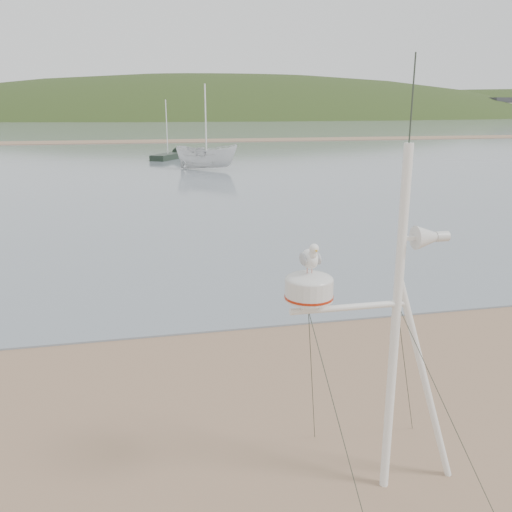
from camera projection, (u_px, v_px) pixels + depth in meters
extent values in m
plane|color=#82634B|center=(161.00, 450.00, 7.77)|extent=(560.00, 560.00, 0.00)
cube|color=slate|center=(136.00, 126.00, 132.06)|extent=(560.00, 256.00, 0.04)
cube|color=#82634B|center=(137.00, 141.00, 73.67)|extent=(560.00, 7.00, 0.07)
ellipsoid|color=#233214|center=(229.00, 167.00, 243.10)|extent=(400.00, 180.00, 80.00)
ellipsoid|color=#233214|center=(506.00, 148.00, 269.88)|extent=(300.00, 135.00, 56.00)
cube|color=beige|center=(27.00, 108.00, 183.92)|extent=(8.40, 6.30, 8.00)
cube|color=beige|center=(106.00, 108.00, 189.22)|extent=(8.40, 6.30, 8.00)
cube|color=beige|center=(180.00, 108.00, 194.52)|extent=(8.40, 6.30, 8.00)
cube|color=beige|center=(251.00, 108.00, 199.82)|extent=(8.40, 6.30, 8.00)
cube|color=beige|center=(318.00, 108.00, 205.12)|extent=(8.40, 6.30, 8.00)
cube|color=beige|center=(382.00, 108.00, 210.42)|extent=(8.40, 6.30, 8.00)
cube|color=beige|center=(442.00, 108.00, 215.72)|extent=(8.40, 6.30, 8.00)
cube|color=beige|center=(500.00, 108.00, 221.02)|extent=(8.40, 6.30, 8.00)
cylinder|color=white|center=(395.00, 329.00, 6.48)|extent=(0.11, 0.11, 4.38)
cylinder|color=white|center=(425.00, 383.00, 6.78)|extent=(1.01, 0.09, 2.88)
cylinder|color=white|center=(349.00, 307.00, 6.27)|extent=(1.42, 0.08, 0.08)
cylinder|color=#2D382D|center=(412.00, 101.00, 5.77)|extent=(0.02, 0.02, 0.99)
cube|color=white|center=(309.00, 304.00, 6.15)|extent=(0.18, 0.18, 0.10)
cylinder|color=silver|center=(309.00, 290.00, 6.10)|extent=(0.55, 0.55, 0.24)
cylinder|color=#AC230C|center=(309.00, 296.00, 6.12)|extent=(0.56, 0.56, 0.03)
ellipsoid|color=silver|center=(309.00, 279.00, 6.07)|extent=(0.55, 0.55, 0.15)
cone|color=silver|center=(426.00, 237.00, 6.24)|extent=(0.28, 0.28, 0.28)
cylinder|color=silver|center=(442.00, 236.00, 6.28)|extent=(0.15, 0.12, 0.12)
cube|color=white|center=(411.00, 238.00, 6.20)|extent=(0.22, 0.04, 0.04)
cylinder|color=tan|center=(307.00, 270.00, 6.03)|extent=(0.01, 0.01, 0.08)
cylinder|color=tan|center=(312.00, 270.00, 6.04)|extent=(0.01, 0.01, 0.08)
ellipsoid|color=white|center=(310.00, 259.00, 6.00)|extent=(0.19, 0.30, 0.22)
ellipsoid|color=#A9ACB1|center=(303.00, 259.00, 5.97)|extent=(0.06, 0.24, 0.14)
ellipsoid|color=#A9ACB1|center=(317.00, 258.00, 6.01)|extent=(0.06, 0.24, 0.14)
cone|color=white|center=(306.00, 257.00, 6.15)|extent=(0.10, 0.09, 0.10)
ellipsoid|color=white|center=(313.00, 253.00, 5.88)|extent=(0.09, 0.09, 0.13)
sphere|color=white|center=(314.00, 249.00, 5.83)|extent=(0.11, 0.11, 0.11)
cone|color=gold|center=(316.00, 250.00, 5.78)|extent=(0.02, 0.05, 0.02)
imported|color=silver|center=(206.00, 136.00, 40.84)|extent=(2.65, 2.63, 5.05)
cube|color=black|center=(168.00, 156.00, 49.51)|extent=(3.45, 4.41, 0.50)
cone|color=black|center=(182.00, 154.00, 52.02)|extent=(1.97, 2.02, 1.39)
cylinder|color=white|center=(167.00, 127.00, 48.80)|extent=(0.08, 0.08, 4.76)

